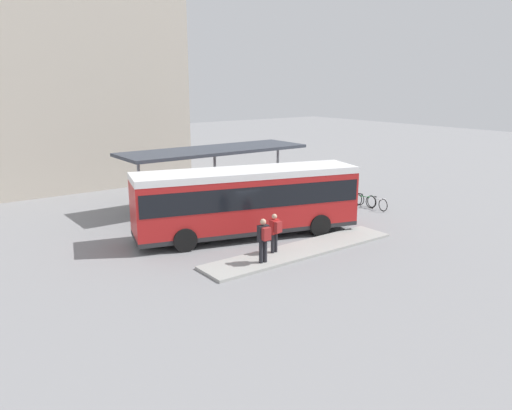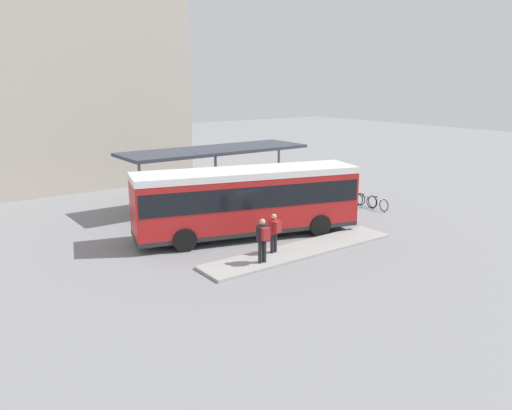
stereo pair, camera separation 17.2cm
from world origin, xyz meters
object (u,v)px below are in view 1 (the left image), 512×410
city_bus (247,198)px  potted_planter_far_side (218,204)px  pedestrian_waiting (275,231)px  bicycle_red (353,197)px  bicycle_yellow (343,194)px  bicycle_white (377,203)px  bicycle_green (364,200)px  pedestrian_companion (264,238)px  potted_planter_near_shelter (179,212)px

city_bus → potted_planter_far_side: 3.89m
pedestrian_waiting → bicycle_red: bearing=-72.5°
bicycle_yellow → bicycle_white: bearing=174.0°
pedestrian_waiting → bicycle_green: pedestrian_waiting is taller
pedestrian_companion → potted_planter_far_side: pedestrian_companion is taller
potted_planter_near_shelter → bicycle_white: bearing=-18.8°
potted_planter_near_shelter → potted_planter_far_side: size_ratio=1.01×
pedestrian_companion → potted_planter_far_side: bearing=-15.0°
city_bus → pedestrian_companion: 4.04m
pedestrian_companion → bicycle_red: pedestrian_companion is taller
pedestrian_companion → pedestrian_waiting: bearing=-55.1°
bicycle_white → potted_planter_far_side: bearing=-107.0°
pedestrian_waiting → bicycle_white: bearing=-82.0°
city_bus → potted_planter_far_side: size_ratio=7.73×
city_bus → pedestrian_waiting: size_ratio=6.39×
pedestrian_waiting → potted_planter_far_side: size_ratio=1.21×
bicycle_white → bicycle_red: size_ratio=0.98×
city_bus → bicycle_white: (8.95, -0.27, -1.50)m
pedestrian_waiting → pedestrian_companion: pedestrian_companion is taller
pedestrian_waiting → bicycle_yellow: size_ratio=0.96×
pedestrian_waiting → potted_planter_far_side: pedestrian_waiting is taller
city_bus → pedestrian_waiting: (-0.64, -2.89, -0.78)m
city_bus → bicycle_green: bearing=20.0°
pedestrian_waiting → bicycle_red: (9.56, 4.41, -0.71)m
bicycle_white → bicycle_yellow: 2.69m
bicycle_white → bicycle_green: (-0.11, 0.90, 0.01)m
potted_planter_near_shelter → potted_planter_far_side: 2.46m
bicycle_green → bicycle_red: size_ratio=1.00×
city_bus → pedestrian_companion: bearing=-100.1°
potted_planter_far_side → bicycle_green: bearing=-20.4°
city_bus → bicycle_white: bearing=14.2°
bicycle_green → potted_planter_far_side: 8.72m
city_bus → bicycle_yellow: (8.99, 2.42, -1.49)m
bicycle_red → potted_planter_near_shelter: size_ratio=1.23×
city_bus → bicycle_red: city_bus is taller
potted_planter_near_shelter → pedestrian_companion: bearing=-89.8°
city_bus → bicycle_green: city_bus is taller
city_bus → potted_planter_near_shelter: size_ratio=7.69×
city_bus → pedestrian_companion: (-1.75, -3.57, -0.71)m
city_bus → potted_planter_far_side: bearing=95.6°
pedestrian_waiting → potted_planter_near_shelter: 6.38m
city_bus → pedestrian_waiting: 3.06m
bicycle_white → bicycle_green: size_ratio=0.98×
city_bus → potted_planter_near_shelter: bearing=133.7°
pedestrian_companion → bicycle_white: pedestrian_companion is taller
bicycle_green → potted_planter_far_side: bearing=-116.6°
bicycle_white → pedestrian_companion: bearing=-64.5°
bicycle_green → bicycle_yellow: size_ratio=0.98×
bicycle_red → bicycle_yellow: (0.06, 0.90, 0.01)m
bicycle_red → potted_planter_far_side: (-8.26, 2.14, 0.36)m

